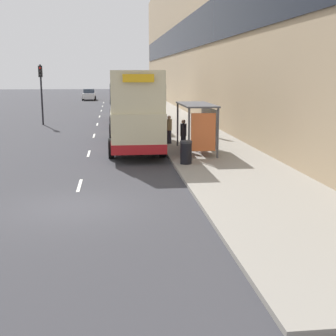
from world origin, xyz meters
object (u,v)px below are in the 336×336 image
object	(u,v)px
double_decker_bus_ahead	(127,96)
car_1	(117,97)
car_2	(89,95)
pedestrian_1	(216,125)
pedestrian_at_shelter	(169,129)
double_decker_bus_near	(134,107)
bus_shelter	(201,119)
car_0	(128,101)
pedestrian_2	(183,135)
litter_bin	(186,152)
traffic_light_far_kerb	(41,84)

from	to	relation	value
double_decker_bus_ahead	car_1	world-z (taller)	double_decker_bus_ahead
car_2	pedestrian_1	xyz separation A→B (m)	(10.10, -45.45, 0.14)
double_decker_bus_ahead	pedestrian_at_shelter	distance (m)	12.37
car_1	pedestrian_at_shelter	bearing A→B (deg)	-86.04
pedestrian_at_shelter	double_decker_bus_near	bearing A→B (deg)	-170.30
bus_shelter	double_decker_bus_near	world-z (taller)	double_decker_bus_near
car_0	car_1	bearing A→B (deg)	97.64
double_decker_bus_ahead	bus_shelter	bearing A→B (deg)	-77.89
pedestrian_2	litter_bin	distance (m)	3.57
pedestrian_at_shelter	litter_bin	size ratio (longest dim) A/B	1.55
double_decker_bus_near	pedestrian_2	bearing A→B (deg)	-43.92
car_1	litter_bin	xyz separation A→B (m)	(2.67, -44.65, -0.18)
double_decker_bus_near	double_decker_bus_ahead	xyz separation A→B (m)	(-0.01, 12.48, -0.00)
double_decker_bus_near	car_0	xyz separation A→B (m)	(0.66, 29.36, -1.44)
car_0	traffic_light_far_kerb	distance (m)	18.44
car_2	traffic_light_far_kerb	bearing A→B (deg)	86.63
double_decker_bus_near	car_2	size ratio (longest dim) A/B	2.46
bus_shelter	litter_bin	xyz separation A→B (m)	(-1.22, -2.99, -1.21)
bus_shelter	traffic_light_far_kerb	distance (m)	18.70
bus_shelter	pedestrian_1	distance (m)	5.73
double_decker_bus_ahead	car_0	world-z (taller)	double_decker_bus_ahead
pedestrian_at_shelter	pedestrian_2	size ratio (longest dim) A/B	0.98
double_decker_bus_ahead	car_0	distance (m)	16.96
pedestrian_at_shelter	traffic_light_far_kerb	xyz separation A→B (m)	(-8.94, 12.35, 2.28)
car_2	litter_bin	size ratio (longest dim) A/B	4.18
double_decker_bus_near	car_1	size ratio (longest dim) A/B	2.61
double_decker_bus_ahead	car_1	size ratio (longest dim) A/B	2.59
car_1	pedestrian_1	size ratio (longest dim) A/B	2.51
double_decker_bus_ahead	litter_bin	bearing A→B (deg)	-83.54
bus_shelter	car_0	world-z (taller)	bus_shelter
car_1	double_decker_bus_ahead	bearing A→B (deg)	-88.72
car_0	traffic_light_far_kerb	xyz separation A→B (m)	(-7.54, -16.66, 2.41)
bus_shelter	litter_bin	world-z (taller)	bus_shelter
bus_shelter	double_decker_bus_near	size ratio (longest dim) A/B	0.39
traffic_light_far_kerb	car_1	bearing A→B (deg)	76.43
car_0	pedestrian_2	world-z (taller)	pedestrian_2
bus_shelter	pedestrian_1	world-z (taller)	bus_shelter
double_decker_bus_near	double_decker_bus_ahead	world-z (taller)	same
traffic_light_far_kerb	double_decker_bus_ahead	bearing A→B (deg)	-1.90
pedestrian_1	pedestrian_at_shelter	bearing A→B (deg)	-148.12
pedestrian_2	traffic_light_far_kerb	size ratio (longest dim) A/B	0.34
double_decker_bus_near	pedestrian_2	size ratio (longest dim) A/B	6.52
car_0	pedestrian_2	distance (m)	31.80
double_decker_bus_ahead	pedestrian_2	distance (m)	15.13
bus_shelter	litter_bin	size ratio (longest dim) A/B	4.00
bus_shelter	traffic_light_far_kerb	bearing A→B (deg)	123.05
car_0	pedestrian_1	world-z (taller)	pedestrian_1
double_decker_bus_ahead	pedestrian_2	size ratio (longest dim) A/B	6.47
pedestrian_1	pedestrian_2	distance (m)	5.53
bus_shelter	pedestrian_at_shelter	bearing A→B (deg)	110.66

